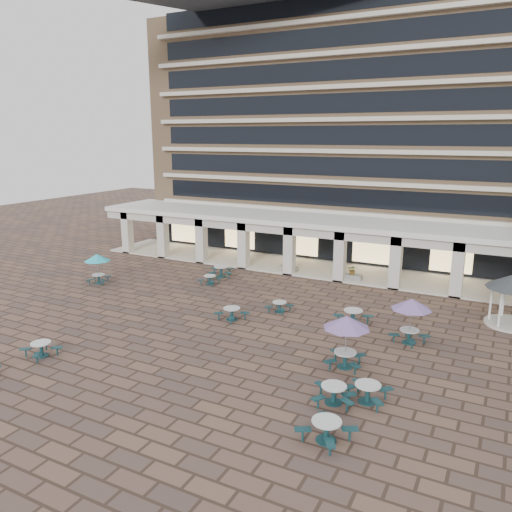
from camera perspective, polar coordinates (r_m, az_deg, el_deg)
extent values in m
plane|color=brown|center=(29.27, -2.21, -8.46)|extent=(120.00, 120.00, 0.00)
cube|color=tan|center=(50.87, 12.35, 13.33)|extent=(40.00, 15.00, 22.00)
cube|color=beige|center=(43.93, 9.25, 4.95)|extent=(36.80, 0.50, 0.35)
cube|color=black|center=(43.97, 9.41, 6.66)|extent=(35.20, 0.05, 1.60)
cube|color=beige|center=(43.62, 9.38, 8.32)|extent=(36.80, 0.50, 0.35)
cube|color=black|center=(43.74, 9.54, 10.04)|extent=(35.20, 0.05, 1.60)
cube|color=beige|center=(43.46, 9.51, 11.74)|extent=(36.80, 0.50, 0.35)
cube|color=black|center=(43.66, 9.68, 13.45)|extent=(35.20, 0.05, 1.60)
cube|color=beige|center=(43.46, 9.65, 15.16)|extent=(36.80, 0.50, 0.35)
cube|color=black|center=(43.74, 9.82, 16.85)|extent=(35.20, 0.05, 1.60)
cube|color=beige|center=(43.62, 9.79, 18.58)|extent=(36.80, 0.50, 0.35)
cube|color=black|center=(43.97, 9.96, 20.23)|extent=(35.20, 0.05, 1.60)
cube|color=beige|center=(43.92, 9.94, 21.95)|extent=(36.80, 0.50, 0.35)
cube|color=black|center=(44.35, 10.11, 23.57)|extent=(35.20, 0.05, 1.60)
cube|color=beige|center=(44.38, 10.09, 25.27)|extent=(36.80, 0.50, 0.35)
cube|color=black|center=(44.88, 10.27, 26.83)|extent=(35.20, 0.05, 1.60)
cube|color=white|center=(41.40, 8.03, 4.05)|extent=(42.00, 6.60, 0.40)
cube|color=beige|center=(38.84, 6.60, 2.78)|extent=(42.00, 0.30, 0.90)
cube|color=black|center=(44.36, 9.09, 1.49)|extent=(38.00, 0.15, 3.20)
cube|color=beige|center=(42.28, 7.85, -1.49)|extent=(42.00, 6.00, 0.12)
cube|color=beige|center=(49.26, -14.48, 2.67)|extent=(0.80, 0.80, 4.00)
cube|color=beige|center=(46.59, -10.59, 2.26)|extent=(0.80, 0.80, 4.00)
cube|color=beige|center=(44.16, -6.25, 1.79)|extent=(0.80, 0.80, 4.00)
cube|color=beige|center=(42.01, -1.43, 1.26)|extent=(0.80, 0.80, 4.00)
cube|color=beige|center=(40.20, 3.85, 0.66)|extent=(0.80, 0.80, 4.00)
cube|color=beige|center=(38.76, 9.58, 0.01)|extent=(0.80, 0.80, 4.00)
cube|color=beige|center=(37.75, 15.68, -0.68)|extent=(0.80, 0.80, 4.00)
cube|color=beige|center=(37.18, 22.05, -1.39)|extent=(0.80, 0.80, 4.00)
cube|color=#FFD88C|center=(51.43, -8.14, 2.96)|extent=(3.20, 0.08, 2.40)
cube|color=#FFD88C|center=(48.05, -1.90, 2.35)|extent=(3.20, 0.08, 2.40)
cube|color=#FFD88C|center=(45.34, 5.19, 1.61)|extent=(3.20, 0.08, 2.40)
cube|color=#FFD88C|center=(43.40, 13.03, 0.77)|extent=(3.20, 0.08, 2.40)
cube|color=#FFD88C|center=(42.35, 21.42, -0.15)|extent=(3.20, 0.08, 2.40)
cylinder|color=#153A41|center=(28.25, -23.26, -10.42)|extent=(0.69, 0.69, 0.04)
cylinder|color=#153A41|center=(28.13, -23.32, -9.85)|extent=(0.18, 0.18, 0.65)
cylinder|color=silver|center=(27.98, -23.40, -9.10)|extent=(0.99, 0.99, 0.05)
cube|color=#153A41|center=(27.87, -21.80, -9.68)|extent=(0.61, 0.53, 0.05)
cylinder|color=#153A41|center=(27.96, -21.76, -10.11)|extent=(0.08, 0.08, 0.42)
cube|color=#153A41|center=(28.77, -22.91, -9.05)|extent=(0.53, 0.61, 0.05)
cylinder|color=#153A41|center=(28.85, -22.87, -9.47)|extent=(0.08, 0.08, 0.42)
cube|color=#153A41|center=(28.32, -24.86, -9.61)|extent=(0.61, 0.53, 0.05)
cylinder|color=#153A41|center=(28.41, -24.81, -10.03)|extent=(0.08, 0.08, 0.42)
cube|color=#153A41|center=(27.41, -23.80, -10.27)|extent=(0.53, 0.61, 0.05)
cylinder|color=#153A41|center=(27.50, -23.75, -10.71)|extent=(0.08, 0.08, 0.42)
cylinder|color=#153A41|center=(22.52, 12.57, -15.91)|extent=(0.77, 0.77, 0.04)
cylinder|color=#153A41|center=(22.36, 12.61, -15.15)|extent=(0.20, 0.20, 0.72)
cylinder|color=silver|center=(22.15, 12.67, -14.16)|extent=(1.09, 1.09, 0.05)
cube|color=#153A41|center=(22.67, 14.61, -14.49)|extent=(0.65, 0.63, 0.05)
cylinder|color=#153A41|center=(22.79, 14.57, -15.05)|extent=(0.09, 0.09, 0.46)
cube|color=#153A41|center=(22.96, 11.63, -13.94)|extent=(0.63, 0.65, 0.05)
cylinder|color=#153A41|center=(23.08, 11.59, -14.49)|extent=(0.09, 0.09, 0.46)
cube|color=#153A41|center=(21.95, 10.58, -15.26)|extent=(0.65, 0.63, 0.05)
cylinder|color=#153A41|center=(22.07, 10.55, -15.84)|extent=(0.09, 0.09, 0.46)
cube|color=#153A41|center=(21.65, 13.70, -15.87)|extent=(0.63, 0.65, 0.05)
cylinder|color=#153A41|center=(21.77, 13.66, -16.45)|extent=(0.09, 0.09, 0.46)
cylinder|color=#153A41|center=(19.84, 8.00, -20.13)|extent=(0.78, 0.78, 0.04)
cylinder|color=#153A41|center=(19.65, 8.04, -19.29)|extent=(0.20, 0.20, 0.74)
cylinder|color=silver|center=(19.41, 8.08, -18.18)|extent=(1.11, 1.11, 0.06)
cube|color=#153A41|center=(19.73, 10.68, -18.83)|extent=(0.69, 0.57, 0.06)
cylinder|color=#153A41|center=(19.87, 10.65, -19.45)|extent=(0.09, 0.09, 0.47)
cube|color=#153A41|center=(20.31, 7.65, -17.67)|extent=(0.57, 0.69, 0.06)
cylinder|color=#153A41|center=(20.44, 7.63, -18.29)|extent=(0.09, 0.09, 0.47)
cube|color=#153A41|center=(19.47, 5.37, -19.11)|extent=(0.69, 0.57, 0.06)
cylinder|color=#153A41|center=(19.61, 5.36, -19.74)|extent=(0.09, 0.09, 0.47)
cube|color=#153A41|center=(18.87, 8.48, -20.40)|extent=(0.57, 0.69, 0.06)
cylinder|color=#153A41|center=(19.01, 8.45, -21.04)|extent=(0.09, 0.09, 0.47)
cylinder|color=#153A41|center=(39.98, -17.50, -2.96)|extent=(0.66, 0.66, 0.04)
cylinder|color=#153A41|center=(39.90, -17.53, -2.56)|extent=(0.17, 0.17, 0.62)
cylinder|color=silver|center=(39.80, -17.57, -2.04)|extent=(0.94, 0.94, 0.05)
cube|color=#153A41|center=(40.15, -16.59, -2.24)|extent=(0.44, 0.58, 0.05)
cylinder|color=#153A41|center=(40.21, -16.57, -2.54)|extent=(0.08, 0.08, 0.39)
cube|color=#153A41|center=(40.53, -17.96, -2.19)|extent=(0.58, 0.44, 0.05)
cylinder|color=#153A41|center=(40.58, -17.94, -2.49)|extent=(0.08, 0.08, 0.39)
cube|color=#153A41|center=(39.61, -18.51, -2.60)|extent=(0.44, 0.58, 0.05)
cylinder|color=#153A41|center=(39.67, -18.49, -2.90)|extent=(0.08, 0.08, 0.39)
cube|color=#153A41|center=(39.22, -17.12, -2.65)|extent=(0.58, 0.44, 0.05)
cylinder|color=#153A41|center=(39.28, -17.09, -2.95)|extent=(0.08, 0.08, 0.39)
cylinder|color=gray|center=(39.69, -17.62, -1.43)|extent=(0.05, 0.05, 2.25)
cone|color=#2BBBD2|center=(39.48, -17.71, -0.18)|extent=(1.97, 1.97, 0.52)
cylinder|color=#153A41|center=(30.83, -2.78, -7.25)|extent=(0.71, 0.71, 0.04)
cylinder|color=#153A41|center=(30.72, -2.79, -6.70)|extent=(0.18, 0.18, 0.67)
cylinder|color=silver|center=(30.58, -2.79, -5.98)|extent=(1.02, 1.02, 0.05)
cube|color=#153A41|center=(30.67, -1.29, -6.49)|extent=(0.63, 0.52, 0.05)
cylinder|color=#153A41|center=(30.76, -1.29, -6.90)|extent=(0.08, 0.08, 0.43)
cube|color=#153A41|center=(31.43, -2.76, -6.00)|extent=(0.52, 0.63, 0.05)
cylinder|color=#153A41|center=(31.51, -2.76, -6.40)|extent=(0.08, 0.08, 0.43)
cube|color=#153A41|center=(30.71, -4.28, -6.51)|extent=(0.63, 0.52, 0.05)
cylinder|color=#153A41|center=(30.79, -4.28, -6.92)|extent=(0.08, 0.08, 0.43)
cube|color=#153A41|center=(29.93, -2.82, -7.03)|extent=(0.52, 0.63, 0.05)
cylinder|color=#153A41|center=(30.02, -2.81, -7.45)|extent=(0.08, 0.08, 0.43)
cylinder|color=#153A41|center=(25.27, 10.09, -12.35)|extent=(0.76, 0.76, 0.04)
cylinder|color=#153A41|center=(25.12, 10.13, -11.66)|extent=(0.20, 0.20, 0.72)
cylinder|color=silver|center=(24.94, 10.17, -10.76)|extent=(1.09, 1.09, 0.05)
cube|color=#153A41|center=(25.52, 11.76, -11.03)|extent=(0.61, 0.65, 0.05)
cylinder|color=#153A41|center=(25.62, 11.73, -11.54)|extent=(0.09, 0.09, 0.46)
cube|color=#153A41|center=(25.71, 9.09, -10.71)|extent=(0.65, 0.61, 0.05)
cylinder|color=#153A41|center=(25.82, 9.07, -11.22)|extent=(0.09, 0.09, 0.46)
cube|color=#153A41|center=(24.65, 8.46, -11.80)|extent=(0.61, 0.65, 0.05)
cylinder|color=#153A41|center=(24.76, 8.44, -12.32)|extent=(0.09, 0.09, 0.46)
cube|color=#153A41|center=(24.44, 11.25, -12.15)|extent=(0.65, 0.61, 0.05)
cylinder|color=#153A41|center=(24.55, 11.22, -12.68)|extent=(0.09, 0.09, 0.46)
cylinder|color=gray|center=(24.74, 10.22, -9.68)|extent=(0.05, 0.05, 2.60)
cone|color=#785C9D|center=(24.35, 10.32, -7.45)|extent=(2.28, 2.28, 0.60)
cylinder|color=#153A41|center=(22.20, 8.83, -16.20)|extent=(0.75, 0.75, 0.04)
cylinder|color=#153A41|center=(22.03, 8.86, -15.44)|extent=(0.19, 0.19, 0.71)
cylinder|color=silver|center=(21.83, 8.90, -14.46)|extent=(1.07, 1.07, 0.05)
cube|color=#153A41|center=(22.48, 10.54, -14.55)|extent=(0.56, 0.66, 0.05)
cylinder|color=#153A41|center=(22.60, 10.51, -15.10)|extent=(0.09, 0.09, 0.45)
cube|color=#153A41|center=(22.53, 7.43, -14.35)|extent=(0.66, 0.56, 0.05)
cylinder|color=#153A41|center=(22.65, 7.41, -14.90)|extent=(0.09, 0.09, 0.45)
cube|color=#153A41|center=(21.49, 7.11, -15.81)|extent=(0.56, 0.66, 0.05)
cylinder|color=#153A41|center=(21.62, 7.09, -16.39)|extent=(0.09, 0.09, 0.45)
cube|color=#153A41|center=(21.44, 10.40, -16.03)|extent=(0.66, 0.56, 0.05)
cylinder|color=#153A41|center=(21.56, 10.37, -16.60)|extent=(0.09, 0.09, 0.45)
cylinder|color=#153A41|center=(38.08, -5.29, -3.19)|extent=(0.64, 0.64, 0.04)
cylinder|color=#153A41|center=(38.00, -5.30, -2.78)|extent=(0.16, 0.16, 0.60)
cylinder|color=silver|center=(37.90, -5.31, -2.26)|extent=(0.91, 0.91, 0.05)
cube|color=#153A41|center=(38.12, -4.26, -2.55)|extent=(0.53, 0.53, 0.05)
cylinder|color=#153A41|center=(38.18, -4.25, -2.85)|extent=(0.07, 0.07, 0.38)
cube|color=#153A41|center=(38.64, -5.53, -2.36)|extent=(0.53, 0.53, 0.05)
cylinder|color=#153A41|center=(38.69, -5.53, -2.65)|extent=(0.07, 0.07, 0.38)
cube|color=#153A41|center=(37.83, -6.35, -2.73)|extent=(0.53, 0.53, 0.05)
cylinder|color=#153A41|center=(37.89, -6.34, -3.03)|extent=(0.07, 0.07, 0.38)
cube|color=#153A41|center=(37.31, -5.06, -2.93)|extent=(0.53, 0.53, 0.05)
cylinder|color=#153A41|center=(37.37, -5.05, -3.24)|extent=(0.07, 0.07, 0.38)
cylinder|color=#153A41|center=(30.80, 11.00, -7.51)|extent=(0.78, 0.78, 0.04)
cylinder|color=#153A41|center=(30.68, 11.03, -6.91)|extent=(0.20, 0.20, 0.74)
cylinder|color=silver|center=(30.53, 11.07, -6.12)|extent=(1.12, 1.12, 0.06)
cube|color=#153A41|center=(30.74, 12.67, -6.70)|extent=(0.69, 0.52, 0.06)
cylinder|color=#153A41|center=(30.83, 12.65, -7.15)|extent=(0.09, 0.09, 0.47)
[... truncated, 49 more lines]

